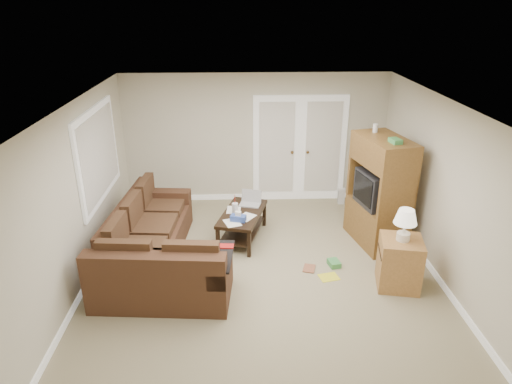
{
  "coord_description": "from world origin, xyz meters",
  "views": [
    {
      "loc": [
        -0.32,
        -5.69,
        3.72
      ],
      "look_at": [
        -0.08,
        0.49,
        1.1
      ],
      "focal_mm": 32.0,
      "sensor_mm": 36.0,
      "label": 1
    }
  ],
  "objects_px": {
    "coffee_table": "(243,224)",
    "side_cabinet": "(400,259)",
    "sectional_sofa": "(155,251)",
    "tv_armoire": "(379,191)"
  },
  "relations": [
    {
      "from": "coffee_table",
      "to": "side_cabinet",
      "type": "distance_m",
      "value": 2.61
    },
    {
      "from": "side_cabinet",
      "to": "sectional_sofa",
      "type": "bearing_deg",
      "value": -177.21
    },
    {
      "from": "coffee_table",
      "to": "side_cabinet",
      "type": "height_order",
      "value": "side_cabinet"
    },
    {
      "from": "tv_armoire",
      "to": "side_cabinet",
      "type": "relative_size",
      "value": 1.63
    },
    {
      "from": "sectional_sofa",
      "to": "tv_armoire",
      "type": "xyz_separation_m",
      "value": [
        3.48,
        0.76,
        0.57
      ]
    },
    {
      "from": "sectional_sofa",
      "to": "tv_armoire",
      "type": "height_order",
      "value": "tv_armoire"
    },
    {
      "from": "sectional_sofa",
      "to": "coffee_table",
      "type": "xyz_separation_m",
      "value": [
        1.3,
        0.96,
        -0.07
      ]
    },
    {
      "from": "side_cabinet",
      "to": "tv_armoire",
      "type": "bearing_deg",
      "value": 99.76
    },
    {
      "from": "sectional_sofa",
      "to": "tv_armoire",
      "type": "distance_m",
      "value": 3.61
    },
    {
      "from": "sectional_sofa",
      "to": "coffee_table",
      "type": "distance_m",
      "value": 1.62
    }
  ]
}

